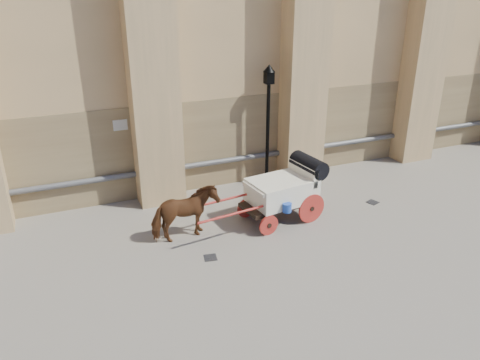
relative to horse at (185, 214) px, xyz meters
name	(u,v)px	position (x,y,z in m)	size (l,w,h in m)	color
ground	(233,248)	(0.98, -0.96, -0.75)	(90.00, 90.00, 0.00)	gray
horse	(185,214)	(0.00, 0.00, 0.00)	(0.81, 1.77, 1.50)	brown
carriage	(286,188)	(3.05, 0.04, 0.21)	(4.18, 1.60, 1.78)	black
street_lamp	(268,123)	(3.62, 2.47, 1.43)	(0.38, 0.38, 4.07)	black
drain_grate_near	(210,258)	(0.29, -1.17, -0.74)	(0.32, 0.32, 0.01)	black
drain_grate_far	(373,202)	(6.09, -0.14, -0.74)	(0.32, 0.32, 0.01)	black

